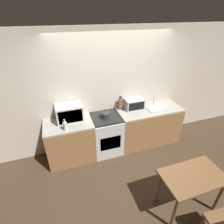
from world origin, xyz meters
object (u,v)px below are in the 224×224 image
Objects in this scene: kettle at (105,114)px; bottle at (65,126)px; toaster_oven at (134,104)px; stove_range at (106,134)px; microwave at (70,113)px; dining_table at (192,181)px.

bottle is at bearing -168.22° from kettle.
stove_range is at bearing -167.89° from toaster_oven.
microwave reaches higher than bottle.
bottle reaches higher than stove_range.
toaster_oven is at bearing 12.65° from bottle.
kettle is 0.71m from microwave.
stove_range is at bearing -9.16° from microwave.
dining_table is (1.67, -1.51, -0.37)m from bottle.
stove_range is 0.91m from toaster_oven.
dining_table is at bearing -63.30° from kettle.
stove_range is 0.95m from microwave.
bottle is (-0.84, -0.20, 0.54)m from stove_range.
kettle is 0.74m from toaster_oven.
bottle is at bearing 137.84° from dining_table.
microwave is (-0.69, 0.14, 0.08)m from kettle.
kettle is 1.91m from dining_table.
toaster_oven reaches higher than kettle.
toaster_oven is at bearing 1.41° from microwave.
dining_table is at bearing -42.16° from bottle.
stove_range is 0.54m from kettle.
stove_range is 1.02m from bottle.
microwave is at bearing 130.21° from dining_table.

